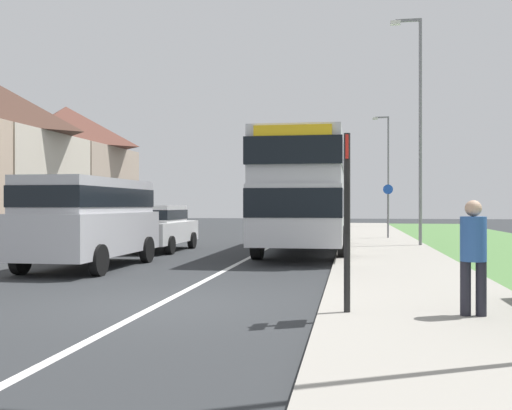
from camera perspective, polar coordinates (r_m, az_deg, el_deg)
ground_plane at (r=9.78m, az=-9.35°, el=-9.44°), size 120.00×120.00×0.00m
lane_marking_centre at (r=17.49m, az=-0.96°, el=-5.23°), size 0.14×60.00×0.01m
pavement_near_side at (r=15.27m, az=13.45°, el=-5.79°), size 3.20×68.00×0.12m
double_decker_bus at (r=20.01m, az=4.89°, el=1.56°), size 2.80×9.94×3.70m
parked_van_silver at (r=15.66m, az=-15.66°, el=-0.95°), size 2.11×5.12×2.26m
parked_car_white at (r=20.84m, az=-9.42°, el=-1.98°), size 1.89×4.30×1.59m
pedestrian_at_stop at (r=8.49m, az=20.11°, el=-4.25°), size 0.34×0.34×1.67m
bus_stop_sign at (r=8.33m, az=8.72°, el=-0.44°), size 0.09×0.52×2.60m
cycle_route_sign at (r=27.39m, az=12.54°, el=-0.35°), size 0.44×0.08×2.52m
street_lamp_mid at (r=22.93m, az=15.25°, el=8.03°), size 1.14×0.20×8.48m
street_lamp_far at (r=42.28m, az=12.43°, el=3.84°), size 1.14×0.20×7.73m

